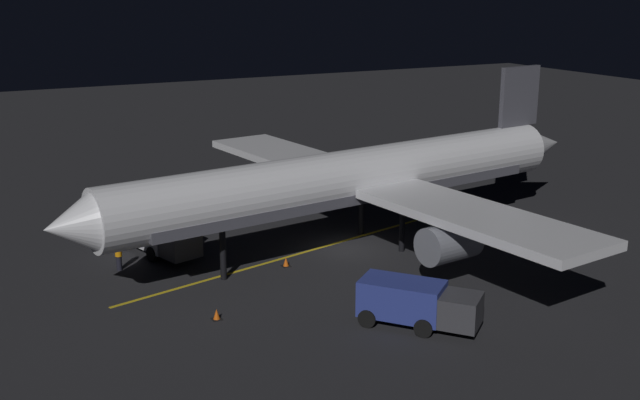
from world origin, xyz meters
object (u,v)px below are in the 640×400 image
(traffic_cone_near_right, at_px, (217,315))
(catering_truck, at_px, (415,304))
(traffic_cone_near_left, at_px, (286,262))
(airliner, at_px, (357,180))
(baggage_truck, at_px, (157,233))
(ground_crew_worker, at_px, (119,255))

(traffic_cone_near_right, bearing_deg, catering_truck, -121.89)
(traffic_cone_near_left, relative_size, traffic_cone_near_right, 1.00)
(airliner, distance_m, catering_truck, 12.29)
(baggage_truck, distance_m, traffic_cone_near_right, 11.08)
(baggage_truck, bearing_deg, airliner, -112.81)
(catering_truck, bearing_deg, airliner, -16.13)
(traffic_cone_near_left, xyz_separation_m, traffic_cone_near_right, (-5.28, 6.25, 0.00))
(catering_truck, xyz_separation_m, traffic_cone_near_right, (5.14, 8.27, -0.92))
(ground_crew_worker, relative_size, traffic_cone_near_right, 3.16)
(traffic_cone_near_left, distance_m, traffic_cone_near_right, 8.18)
(baggage_truck, distance_m, traffic_cone_near_left, 8.44)
(ground_crew_worker, bearing_deg, baggage_truck, -56.75)
(traffic_cone_near_left, bearing_deg, baggage_truck, 46.59)
(airliner, height_order, traffic_cone_near_right, airliner)
(catering_truck, bearing_deg, traffic_cone_near_right, 58.11)
(catering_truck, height_order, traffic_cone_near_left, catering_truck)
(traffic_cone_near_right, bearing_deg, traffic_cone_near_left, -49.81)
(traffic_cone_near_left, bearing_deg, airliner, -79.77)
(airliner, bearing_deg, ground_crew_worker, 78.23)
(airliner, relative_size, ground_crew_worker, 21.90)
(catering_truck, relative_size, ground_crew_worker, 3.33)
(baggage_truck, relative_size, ground_crew_worker, 3.81)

